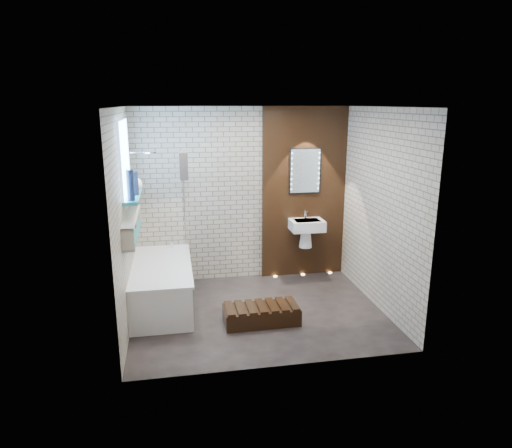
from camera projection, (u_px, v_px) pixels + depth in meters
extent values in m
plane|color=black|center=(258.00, 312.00, 6.05)|extent=(3.20, 3.20, 0.00)
cube|color=#9F947E|center=(242.00, 195.00, 6.96)|extent=(3.20, 0.04, 2.60)
cube|color=#9F947E|center=(283.00, 246.00, 4.48)|extent=(3.20, 0.04, 2.60)
cube|color=#9F947E|center=(124.00, 221.00, 5.44)|extent=(0.04, 2.60, 2.60)
cube|color=#9F947E|center=(380.00, 210.00, 6.00)|extent=(0.04, 2.60, 2.60)
plane|color=white|center=(258.00, 107.00, 5.39)|extent=(3.20, 3.20, 0.00)
cube|color=black|center=(304.00, 193.00, 7.09)|extent=(1.30, 0.06, 2.60)
cube|color=#7FADE0|center=(124.00, 158.00, 5.60)|extent=(0.03, 1.00, 0.90)
cube|color=teal|center=(133.00, 196.00, 5.73)|extent=(0.18, 1.00, 0.04)
cube|color=teal|center=(133.00, 235.00, 5.65)|extent=(0.14, 1.30, 0.03)
cube|color=#B2A899|center=(131.00, 217.00, 5.59)|extent=(0.14, 1.30, 0.03)
cube|color=#B2A899|center=(128.00, 241.00, 5.02)|extent=(0.14, 0.03, 0.26)
cube|color=#B2A899|center=(136.00, 214.00, 6.22)|extent=(0.14, 0.03, 0.26)
cube|color=white|center=(162.00, 286.00, 6.19)|extent=(0.75, 1.70, 0.55)
cube|color=white|center=(161.00, 265.00, 6.12)|extent=(0.79, 1.74, 0.03)
cylinder|color=silver|center=(172.00, 243.00, 6.82)|extent=(0.04, 0.04, 0.12)
cube|color=white|center=(185.00, 204.00, 6.42)|extent=(0.01, 0.78, 1.40)
cube|color=black|center=(184.00, 165.00, 6.09)|extent=(0.11, 0.27, 0.36)
cylinder|color=silver|center=(150.00, 152.00, 6.22)|extent=(0.18, 0.18, 0.02)
cube|color=white|center=(307.00, 225.00, 7.01)|extent=(0.50, 0.36, 0.16)
cone|color=white|center=(306.00, 238.00, 7.11)|extent=(0.20, 0.20, 0.28)
cylinder|color=silver|center=(305.00, 214.00, 7.06)|extent=(0.03, 0.03, 0.14)
cube|color=black|center=(305.00, 171.00, 6.97)|extent=(0.50, 0.02, 0.70)
cube|color=silver|center=(305.00, 171.00, 6.96)|extent=(0.45, 0.01, 0.65)
cube|color=black|center=(261.00, 315.00, 5.73)|extent=(0.93, 0.42, 0.21)
cylinder|color=maroon|center=(134.00, 222.00, 5.89)|extent=(0.06, 0.06, 0.14)
cylinder|color=maroon|center=(130.00, 235.00, 5.36)|extent=(0.05, 0.05, 0.12)
sphere|color=white|center=(134.00, 185.00, 5.78)|extent=(0.21, 0.21, 0.21)
cylinder|color=#152039|center=(133.00, 183.00, 5.65)|extent=(0.14, 0.14, 0.29)
cylinder|color=#152039|center=(130.00, 185.00, 5.32)|extent=(0.08, 0.08, 0.36)
cylinder|color=#FFD899|center=(275.00, 276.00, 7.28)|extent=(0.06, 0.06, 0.01)
cylinder|color=#FFD899|center=(303.00, 274.00, 7.35)|extent=(0.06, 0.06, 0.01)
cylinder|color=#FFD899|center=(330.00, 273.00, 7.43)|extent=(0.06, 0.06, 0.01)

